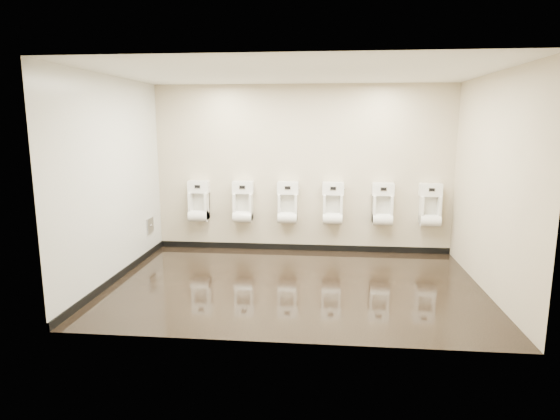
% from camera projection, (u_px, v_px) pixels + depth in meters
% --- Properties ---
extents(ground, '(5.00, 3.50, 0.00)m').
position_uv_depth(ground, '(295.00, 284.00, 6.41)').
color(ground, black).
rests_on(ground, ground).
extents(ceiling, '(5.00, 3.50, 0.00)m').
position_uv_depth(ceiling, '(296.00, 72.00, 5.89)').
color(ceiling, silver).
extents(back_wall, '(5.00, 0.02, 2.80)m').
position_uv_depth(back_wall, '(302.00, 169.00, 7.86)').
color(back_wall, beige).
rests_on(back_wall, ground).
extents(front_wall, '(5.00, 0.02, 2.80)m').
position_uv_depth(front_wall, '(283.00, 206.00, 4.44)').
color(front_wall, beige).
rests_on(front_wall, ground).
extents(left_wall, '(0.02, 3.50, 2.80)m').
position_uv_depth(left_wall, '(113.00, 180.00, 6.39)').
color(left_wall, beige).
rests_on(left_wall, ground).
extents(right_wall, '(0.02, 3.50, 2.80)m').
position_uv_depth(right_wall, '(492.00, 185.00, 5.91)').
color(right_wall, beige).
rests_on(right_wall, ground).
extents(tile_overlay_left, '(0.01, 3.50, 2.80)m').
position_uv_depth(tile_overlay_left, '(113.00, 180.00, 6.39)').
color(tile_overlay_left, silver).
rests_on(tile_overlay_left, ground).
extents(skirting_back, '(5.00, 0.02, 0.10)m').
position_uv_depth(skirting_back, '(301.00, 247.00, 8.10)').
color(skirting_back, black).
rests_on(skirting_back, ground).
extents(skirting_left, '(0.02, 3.50, 0.10)m').
position_uv_depth(skirting_left, '(120.00, 275.00, 6.64)').
color(skirting_left, black).
rests_on(skirting_left, ground).
extents(access_panel, '(0.04, 0.25, 0.25)m').
position_uv_depth(access_panel, '(150.00, 226.00, 7.73)').
color(access_panel, '#9E9EA3').
rests_on(access_panel, left_wall).
extents(urinal_0, '(0.37, 0.28, 0.68)m').
position_uv_depth(urinal_0, '(199.00, 204.00, 8.02)').
color(urinal_0, white).
rests_on(urinal_0, back_wall).
extents(urinal_1, '(0.37, 0.28, 0.68)m').
position_uv_depth(urinal_1, '(243.00, 205.00, 7.95)').
color(urinal_1, white).
rests_on(urinal_1, back_wall).
extents(urinal_2, '(0.37, 0.28, 0.68)m').
position_uv_depth(urinal_2, '(288.00, 206.00, 7.88)').
color(urinal_2, white).
rests_on(urinal_2, back_wall).
extents(urinal_3, '(0.37, 0.28, 0.68)m').
position_uv_depth(urinal_3, '(333.00, 207.00, 7.80)').
color(urinal_3, white).
rests_on(urinal_3, back_wall).
extents(urinal_4, '(0.37, 0.28, 0.68)m').
position_uv_depth(urinal_4, '(382.00, 207.00, 7.73)').
color(urinal_4, white).
rests_on(urinal_4, back_wall).
extents(urinal_5, '(0.37, 0.28, 0.68)m').
position_uv_depth(urinal_5, '(430.00, 208.00, 7.65)').
color(urinal_5, white).
rests_on(urinal_5, back_wall).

